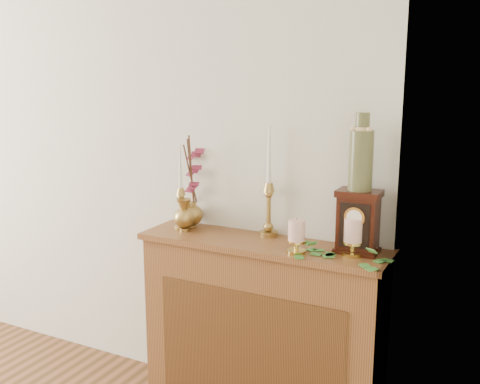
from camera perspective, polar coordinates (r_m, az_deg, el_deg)
The scene contains 10 objects.
console_shelf at distance 2.91m, azimuth 2.14°, elevation -14.37°, with size 1.24×0.34×0.93m.
candlestick_left at distance 2.91m, azimuth -6.02°, elevation -0.98°, with size 0.07×0.07×0.45m.
candlestick_center at distance 2.77m, azimuth 2.93°, elevation -0.87°, with size 0.09×0.09×0.55m.
bud_vase at distance 2.88m, azimuth -5.70°, elevation -2.38°, with size 0.11×0.11×0.17m.
ginger_jar at distance 2.98m, azimuth -4.73°, elevation 0.77°, with size 0.20×0.21×0.49m.
pillar_candle_left at distance 2.54m, azimuth 5.77°, elevation -4.33°, with size 0.09×0.09×0.17m.
pillar_candle_right at distance 2.54m, azimuth 11.43°, elevation -4.31°, with size 0.09×0.09×0.18m.
ivy_garland at distance 2.49m, azimuth 10.12°, elevation -6.56°, with size 0.45×0.18×0.08m.
mantel_clock at distance 2.57m, azimuth 11.89°, elevation -3.03°, with size 0.19×0.14×0.29m.
ceramic_vase at distance 2.52m, azimuth 12.20°, elevation 3.60°, with size 0.11×0.11×0.34m.
Camera 1 is at (2.50, -0.27, 1.72)m, focal length 42.00 mm.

